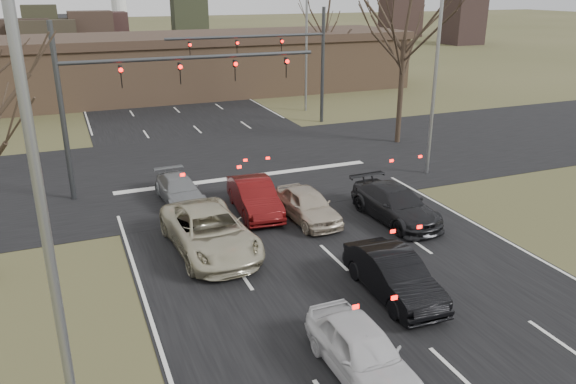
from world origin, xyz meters
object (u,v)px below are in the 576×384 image
(building, at_px, (181,64))
(streetlight_right_near, at_px, (433,67))
(car_white_sedan, at_px, (362,351))
(car_grey_ahead, at_px, (179,190))
(streetlight_right_far, at_px, (304,38))
(mast_arm_near, at_px, (136,85))
(car_black_hatch, at_px, (394,275))
(car_red_ahead, at_px, (254,197))
(car_silver_ahead, at_px, (308,205))
(car_silver_suv, at_px, (210,231))
(car_charcoal_sedan, at_px, (395,204))
(mast_arm_far, at_px, (286,53))
(streetlight_left, at_px, (56,226))

(building, bearing_deg, streetlight_right_near, -76.31)
(car_white_sedan, relative_size, car_grey_ahead, 1.00)
(streetlight_right_far, relative_size, car_white_sedan, 2.45)
(mast_arm_near, bearing_deg, streetlight_right_far, 43.89)
(streetlight_right_far, relative_size, car_black_hatch, 2.30)
(streetlight_right_near, height_order, car_red_ahead, streetlight_right_near)
(streetlight_right_far, bearing_deg, car_silver_ahead, -113.25)
(mast_arm_near, height_order, car_silver_suv, mast_arm_near)
(car_charcoal_sedan, xyz_separation_m, car_grey_ahead, (-8.00, 5.53, -0.12))
(mast_arm_far, height_order, car_silver_ahead, mast_arm_far)
(streetlight_left, bearing_deg, mast_arm_near, 78.07)
(streetlight_right_near, relative_size, car_white_sedan, 2.45)
(car_charcoal_sedan, bearing_deg, streetlight_right_near, 42.13)
(streetlight_right_near, xyz_separation_m, car_silver_suv, (-12.82, -4.72, -4.79))
(car_silver_suv, xyz_separation_m, car_white_sedan, (1.73, -8.37, -0.10))
(mast_arm_far, height_order, streetlight_left, streetlight_left)
(car_charcoal_sedan, bearing_deg, car_silver_suv, 177.27)
(streetlight_left, bearing_deg, car_grey_ahead, 71.93)
(mast_arm_near, xyz_separation_m, streetlight_right_near, (14.05, -3.00, 0.51))
(car_white_sedan, xyz_separation_m, car_red_ahead, (1.03, 11.32, 0.04))
(building, relative_size, car_charcoal_sedan, 8.65)
(mast_arm_far, height_order, car_grey_ahead, mast_arm_far)
(car_black_hatch, bearing_deg, car_grey_ahead, 114.49)
(building, height_order, car_black_hatch, building)
(car_charcoal_sedan, bearing_deg, streetlight_right_far, 73.77)
(streetlight_right_near, bearing_deg, streetlight_left, -141.57)
(car_silver_ahead, bearing_deg, car_black_hatch, -92.31)
(car_charcoal_sedan, height_order, car_red_ahead, car_red_ahead)
(car_white_sedan, height_order, car_charcoal_sedan, car_charcoal_sedan)
(streetlight_right_near, distance_m, car_charcoal_sedan, 8.35)
(mast_arm_far, height_order, car_charcoal_sedan, mast_arm_far)
(car_black_hatch, bearing_deg, mast_arm_near, 115.56)
(mast_arm_far, relative_size, car_black_hatch, 2.56)
(streetlight_right_near, xyz_separation_m, car_red_ahead, (-10.06, -1.76, -4.85))
(car_charcoal_sedan, bearing_deg, mast_arm_far, 80.51)
(car_silver_ahead, bearing_deg, streetlight_right_far, 64.24)
(car_grey_ahead, bearing_deg, streetlight_right_near, -6.30)
(streetlight_left, height_order, streetlight_right_near, same)
(building, relative_size, mast_arm_far, 3.81)
(streetlight_right_near, bearing_deg, car_red_ahead, -170.05)
(streetlight_right_near, height_order, car_silver_ahead, streetlight_right_near)
(building, distance_m, streetlight_left, 43.47)
(mast_arm_near, distance_m, car_silver_ahead, 9.68)
(building, relative_size, car_white_sedan, 10.38)
(car_grey_ahead, bearing_deg, car_charcoal_sedan, -37.50)
(car_black_hatch, distance_m, car_silver_ahead, 6.65)
(mast_arm_far, xyz_separation_m, streetlight_left, (-15.01, -27.00, 0.57))
(mast_arm_far, distance_m, car_black_hatch, 24.11)
(car_red_ahead, bearing_deg, car_charcoal_sedan, -25.31)
(car_black_hatch, relative_size, car_silver_ahead, 1.07)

